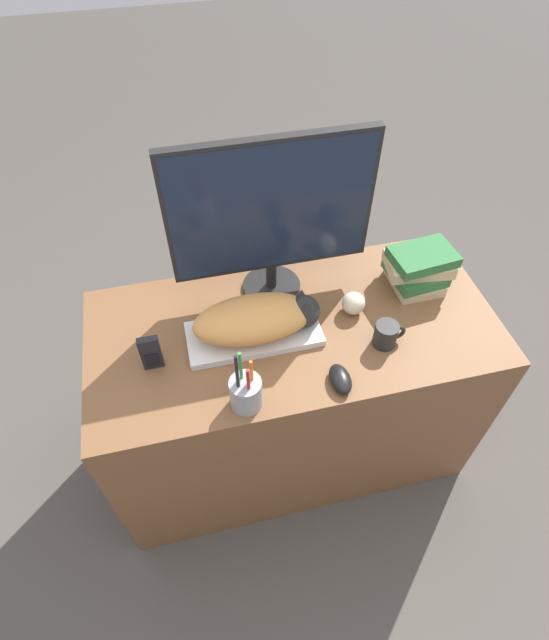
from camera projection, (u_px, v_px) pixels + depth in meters
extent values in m
plane|color=#4C4742|center=(308.00, 510.00, 1.94)|extent=(12.00, 12.00, 0.00)
cube|color=brown|center=(291.00, 392.00, 1.85)|extent=(1.29, 0.61, 0.76)
cube|color=silver|center=(254.00, 334.00, 1.52)|extent=(0.41, 0.17, 0.02)
ellipsoid|color=#D18C47|center=(253.00, 319.00, 1.47)|extent=(0.36, 0.18, 0.12)
sphere|color=#262626|center=(303.00, 311.00, 1.50)|extent=(0.10, 0.10, 0.10)
cone|color=#262626|center=(306.00, 307.00, 1.45)|extent=(0.04, 0.04, 0.04)
cone|color=#262626|center=(302.00, 294.00, 1.48)|extent=(0.04, 0.04, 0.04)
cylinder|color=black|center=(272.00, 286.00, 1.67)|extent=(0.19, 0.19, 0.02)
cylinder|color=black|center=(271.00, 273.00, 1.62)|extent=(0.04, 0.04, 0.10)
cube|color=black|center=(271.00, 208.00, 1.43)|extent=(0.61, 0.03, 0.44)
cube|color=#192338|center=(272.00, 210.00, 1.42)|extent=(0.59, 0.02, 0.41)
ellipsoid|color=black|center=(340.00, 379.00, 1.41)|extent=(0.06, 0.10, 0.04)
cylinder|color=black|center=(386.00, 335.00, 1.49)|extent=(0.07, 0.07, 0.08)
torus|color=black|center=(397.00, 333.00, 1.49)|extent=(0.06, 0.01, 0.06)
cylinder|color=#939399|center=(246.00, 393.00, 1.34)|extent=(0.09, 0.09, 0.10)
cylinder|color=orange|center=(252.00, 377.00, 1.30)|extent=(0.01, 0.01, 0.14)
cylinder|color=#338C38|center=(241.00, 372.00, 1.30)|extent=(0.01, 0.01, 0.16)
cylinder|color=black|center=(238.00, 379.00, 1.27)|extent=(0.01, 0.01, 0.19)
cylinder|color=#B21E1E|center=(249.00, 386.00, 1.28)|extent=(0.01, 0.01, 0.14)
sphere|color=beige|center=(354.00, 303.00, 1.58)|extent=(0.07, 0.07, 0.07)
cube|color=black|center=(151.00, 353.00, 1.42)|extent=(0.06, 0.02, 0.12)
cube|color=black|center=(152.00, 360.00, 1.42)|extent=(0.04, 0.00, 0.05)
cube|color=#C6B284|center=(414.00, 280.00, 1.67)|extent=(0.15, 0.17, 0.03)
cube|color=#2D6B38|center=(416.00, 272.00, 1.65)|extent=(0.18, 0.18, 0.04)
cube|color=#C6B284|center=(419.00, 264.00, 1.61)|extent=(0.22, 0.16, 0.04)
cube|color=#2D6B38|center=(423.00, 257.00, 1.58)|extent=(0.21, 0.16, 0.04)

